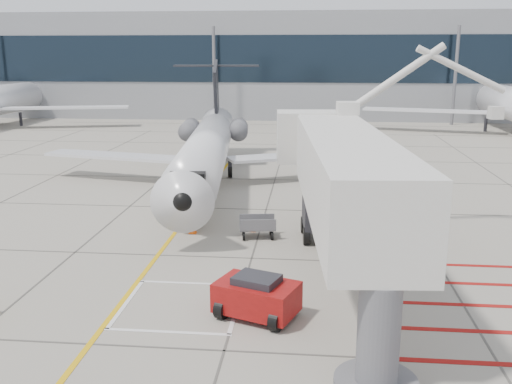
# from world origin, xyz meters

# --- Properties ---
(ground_plane) EXTENTS (260.00, 260.00, 0.00)m
(ground_plane) POSITION_xyz_m (0.00, 0.00, 0.00)
(ground_plane) COLOR gray
(ground_plane) RESTS_ON ground
(regional_jet) EXTENTS (27.16, 32.76, 7.97)m
(regional_jet) POSITION_xyz_m (-4.18, 15.06, 3.99)
(regional_jet) COLOR silver
(regional_jet) RESTS_ON ground_plane
(jet_bridge) EXTENTS (10.69, 20.07, 7.76)m
(jet_bridge) POSITION_xyz_m (3.80, 1.00, 3.88)
(jet_bridge) COLOR silver
(jet_bridge) RESTS_ON ground_plane
(pushback_tug) EXTENTS (3.09, 2.51, 1.56)m
(pushback_tug) POSITION_xyz_m (0.76, -1.62, 0.78)
(pushback_tug) COLOR maroon
(pushback_tug) RESTS_ON ground_plane
(baggage_cart) EXTENTS (1.87, 1.34, 1.09)m
(baggage_cart) POSITION_xyz_m (-0.02, 6.93, 0.54)
(baggage_cart) COLOR #58575C
(baggage_cart) RESTS_ON ground_plane
(ground_power_unit) EXTENTS (2.90, 2.15, 2.05)m
(ground_power_unit) POSITION_xyz_m (4.62, 4.79, 1.03)
(ground_power_unit) COLOR silver
(ground_power_unit) RESTS_ON ground_plane
(cone_nose) EXTENTS (0.40, 0.40, 0.55)m
(cone_nose) POSITION_xyz_m (-3.29, 7.29, 0.28)
(cone_nose) COLOR #ED530C
(cone_nose) RESTS_ON ground_plane
(cone_side) EXTENTS (0.31, 0.31, 0.43)m
(cone_side) POSITION_xyz_m (-0.32, 7.86, 0.21)
(cone_side) COLOR orange
(cone_side) RESTS_ON ground_plane
(terminal_building) EXTENTS (180.00, 28.00, 14.00)m
(terminal_building) POSITION_xyz_m (10.00, 70.00, 7.00)
(terminal_building) COLOR gray
(terminal_building) RESTS_ON ground_plane
(terminal_glass_band) EXTENTS (180.00, 0.10, 6.00)m
(terminal_glass_band) POSITION_xyz_m (10.00, 55.95, 8.00)
(terminal_glass_band) COLOR black
(terminal_glass_band) RESTS_ON ground_plane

